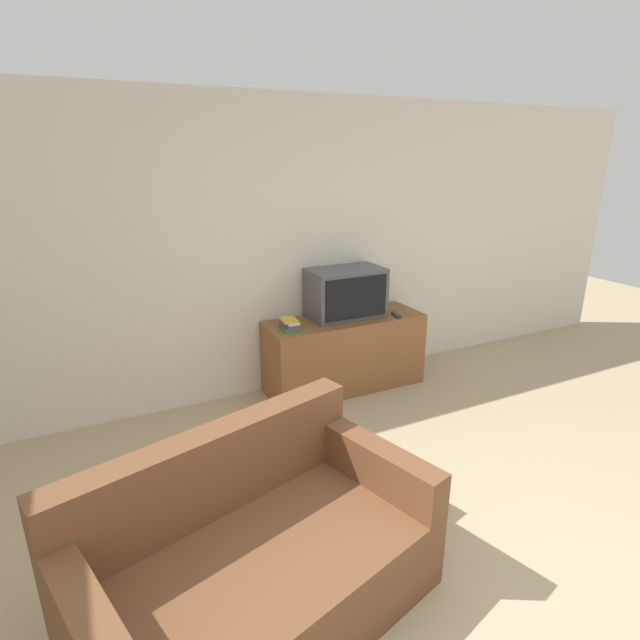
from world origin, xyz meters
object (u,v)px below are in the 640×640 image
tv_stand (345,353)px  book_stack (290,324)px  couch (255,564)px  television (346,293)px  remote_on_stand (396,315)px

tv_stand → book_stack: bearing=-174.8°
tv_stand → couch: couch is taller
television → couch: size_ratio=0.38×
book_stack → couch: bearing=-117.4°
television → remote_on_stand: (0.42, -0.20, -0.21)m
tv_stand → television: television is taller
book_stack → remote_on_stand: size_ratio=1.35×
book_stack → remote_on_stand: bearing=-5.3°
couch → television: bearing=35.9°
television → couch: bearing=-128.3°
tv_stand → book_stack: size_ratio=6.89×
television → book_stack: television is taller
tv_stand → television: size_ratio=2.16×
tv_stand → television: bearing=58.9°
tv_stand → remote_on_stand: size_ratio=9.33×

